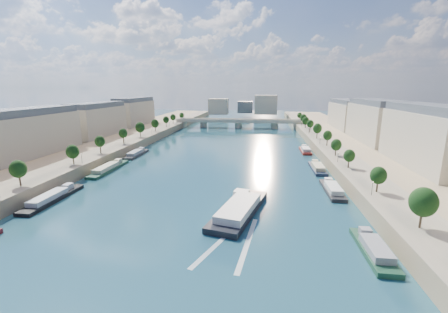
# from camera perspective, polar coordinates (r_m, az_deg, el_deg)

# --- Properties ---
(ground) EXTENTS (700.00, 700.00, 0.00)m
(ground) POSITION_cam_1_polar(r_m,az_deg,el_deg) (147.10, -1.04, -0.96)
(ground) COLOR #0E353E
(ground) RESTS_ON ground
(quay_left) EXTENTS (44.00, 520.00, 5.00)m
(quay_left) POSITION_cam_1_polar(r_m,az_deg,el_deg) (171.98, -25.53, 0.65)
(quay_left) COLOR #9E8460
(quay_left) RESTS_ON ground
(quay_right) EXTENTS (44.00, 520.00, 5.00)m
(quay_right) POSITION_cam_1_polar(r_m,az_deg,el_deg) (154.03, 26.52, -0.76)
(quay_right) COLOR #9E8460
(quay_right) RESTS_ON ground
(pave_left) EXTENTS (14.00, 520.00, 0.10)m
(pave_left) POSITION_cam_1_polar(r_m,az_deg,el_deg) (163.93, -21.19, 1.41)
(pave_left) COLOR gray
(pave_left) RESTS_ON quay_left
(pave_right) EXTENTS (14.00, 520.00, 0.10)m
(pave_right) POSITION_cam_1_polar(r_m,az_deg,el_deg) (149.12, 21.18, 0.33)
(pave_right) COLOR gray
(pave_right) RESTS_ON quay_right
(trees_left) EXTENTS (4.80, 268.80, 8.26)m
(trees_left) POSITION_cam_1_polar(r_m,az_deg,el_deg) (163.82, -20.40, 3.40)
(trees_left) COLOR #382B1E
(trees_left) RESTS_ON ground
(trees_right) EXTENTS (4.80, 268.80, 8.26)m
(trees_right) POSITION_cam_1_polar(r_m,az_deg,el_deg) (157.23, 19.78, 3.07)
(trees_right) COLOR #382B1E
(trees_right) RESTS_ON ground
(lamps_left) EXTENTS (0.36, 200.36, 4.28)m
(lamps_left) POSITION_cam_1_polar(r_m,az_deg,el_deg) (152.68, -21.53, 1.63)
(lamps_left) COLOR black
(lamps_left) RESTS_ON ground
(lamps_right) EXTENTS (0.36, 200.36, 4.28)m
(lamps_right) POSITION_cam_1_polar(r_m,az_deg,el_deg) (152.34, 19.18, 1.79)
(lamps_right) COLOR black
(lamps_right) RESTS_ON ground
(buildings_left) EXTENTS (16.00, 226.00, 23.20)m
(buildings_left) POSITION_cam_1_polar(r_m,az_deg,el_deg) (186.98, -27.37, 5.70)
(buildings_left) COLOR beige
(buildings_left) RESTS_ON ground
(buildings_right) EXTENTS (16.00, 226.00, 23.20)m
(buildings_right) POSITION_cam_1_polar(r_m,az_deg,el_deg) (167.48, 29.88, 4.75)
(buildings_right) COLOR beige
(buildings_right) RESTS_ON ground
(skyline) EXTENTS (79.00, 42.00, 22.00)m
(skyline) POSITION_cam_1_polar(r_m,az_deg,el_deg) (361.85, 4.45, 9.63)
(skyline) COLOR beige
(skyline) RESTS_ON ground
(bridge) EXTENTS (112.00, 12.00, 8.15)m
(bridge) POSITION_cam_1_polar(r_m,az_deg,el_deg) (270.90, 2.78, 6.52)
(bridge) COLOR #C1B79E
(bridge) RESTS_ON ground
(tour_barge) EXTENTS (16.30, 32.92, 4.30)m
(tour_barge) POSITION_cam_1_polar(r_m,az_deg,el_deg) (87.49, 2.92, -10.00)
(tour_barge) COLOR black
(tour_barge) RESTS_ON ground
(wake) EXTENTS (13.67, 25.96, 0.04)m
(wake) POSITION_cam_1_polar(r_m,az_deg,el_deg) (73.22, 1.91, -15.92)
(wake) COLOR silver
(wake) RESTS_ON ground
(moored_barges_left) EXTENTS (5.00, 154.32, 3.60)m
(moored_barges_left) POSITION_cam_1_polar(r_m,az_deg,el_deg) (113.37, -29.07, -6.48)
(moored_barges_left) COLOR #161F30
(moored_barges_left) RESTS_ON ground
(moored_barges_right) EXTENTS (5.00, 162.42, 3.60)m
(moored_barges_right) POSITION_cam_1_polar(r_m,az_deg,el_deg) (106.47, 20.52, -6.83)
(moored_barges_right) COLOR black
(moored_barges_right) RESTS_ON ground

